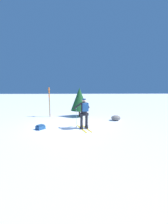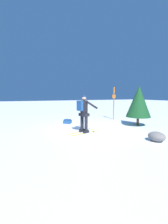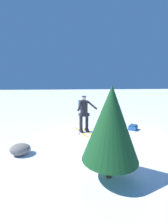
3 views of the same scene
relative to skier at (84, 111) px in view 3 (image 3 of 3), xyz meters
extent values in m
plane|color=white|center=(0.80, -0.81, -1.01)|extent=(80.00, 80.00, 0.00)
cube|color=gold|center=(0.15, 0.03, -1.01)|extent=(0.59, 1.68, 0.01)
cube|color=black|center=(0.15, 0.03, -0.94)|extent=(0.19, 0.32, 0.12)
cylinder|color=black|center=(0.15, 0.03, -0.52)|extent=(0.15, 0.15, 0.73)
cube|color=gold|center=(-0.14, -0.06, -1.01)|extent=(0.59, 1.68, 0.01)
cube|color=black|center=(-0.14, -0.06, -0.94)|extent=(0.19, 0.32, 0.12)
cylinder|color=black|center=(-0.14, -0.06, -0.52)|extent=(0.15, 0.15, 0.73)
cube|color=black|center=(0.00, -0.01, -0.15)|extent=(0.52, 0.42, 0.14)
cylinder|color=black|center=(0.00, -0.01, 0.18)|extent=(0.35, 0.35, 0.66)
sphere|color=tan|center=(0.00, -0.01, 0.62)|extent=(0.21, 0.21, 0.21)
cylinder|color=navy|center=(0.00, -0.01, 0.71)|extent=(0.20, 0.20, 0.06)
cube|color=navy|center=(-0.07, 0.22, 0.28)|extent=(0.35, 0.23, 0.46)
cylinder|color=#B2B7BC|center=(0.45, -0.19, -0.38)|extent=(0.02, 0.02, 1.26)
cylinder|color=black|center=(0.45, -0.19, -0.95)|extent=(0.07, 0.07, 0.01)
cylinder|color=black|center=(0.36, -0.12, 0.32)|extent=(0.50, 0.42, 0.41)
cylinder|color=#B2B7BC|center=(-0.26, -0.41, -0.38)|extent=(0.02, 0.02, 1.26)
cylinder|color=black|center=(-0.26, -0.41, -0.95)|extent=(0.07, 0.07, 0.01)
cylinder|color=black|center=(-0.23, -0.31, 0.32)|extent=(0.25, 0.56, 0.41)
cube|color=navy|center=(2.51, 0.03, -0.91)|extent=(0.57, 0.58, 0.20)
cube|color=navy|center=(2.51, 0.03, -0.78)|extent=(0.47, 0.48, 0.06)
ellipsoid|color=slate|center=(-2.37, -2.05, -0.83)|extent=(0.68, 0.57, 0.37)
cylinder|color=#4C331E|center=(0.24, -3.57, -0.76)|extent=(0.14, 0.14, 0.51)
cone|color=#14421E|center=(0.24, -3.57, 0.41)|extent=(1.40, 1.40, 1.82)
camera|label=1|loc=(0.31, 8.41, 1.43)|focal=24.00mm
camera|label=2|loc=(-6.41, 2.80, 0.77)|focal=24.00mm
camera|label=3|loc=(-0.79, -6.90, 1.39)|focal=24.00mm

